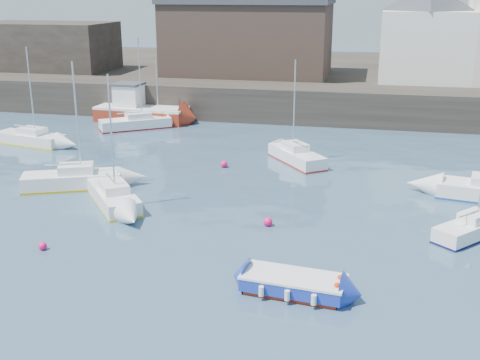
% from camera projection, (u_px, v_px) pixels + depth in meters
% --- Properties ---
extents(water, '(220.00, 220.00, 0.00)m').
position_uv_depth(water, '(166.00, 321.00, 21.24)').
color(water, '#2D4760').
rests_on(water, ground).
extents(quay_wall, '(90.00, 5.00, 3.00)m').
position_uv_depth(quay_wall, '(296.00, 103.00, 53.33)').
color(quay_wall, '#28231E').
rests_on(quay_wall, ground).
extents(land_strip, '(90.00, 32.00, 2.80)m').
position_uv_depth(land_strip, '(316.00, 77.00, 70.10)').
color(land_strip, '#28231E').
rests_on(land_strip, ground).
extents(bldg_east_d, '(11.14, 11.14, 8.95)m').
position_uv_depth(bldg_east_d, '(426.00, 32.00, 55.32)').
color(bldg_east_d, white).
rests_on(bldg_east_d, land_strip).
extents(warehouse, '(16.40, 10.40, 7.60)m').
position_uv_depth(warehouse, '(249.00, 36.00, 60.46)').
color(warehouse, '#3D2D26').
rests_on(warehouse, land_strip).
extents(bldg_west, '(14.00, 8.00, 5.00)m').
position_uv_depth(bldg_west, '(46.00, 46.00, 64.48)').
color(bldg_west, '#353028').
rests_on(bldg_west, land_strip).
extents(blue_dinghy, '(4.14, 2.29, 0.76)m').
position_uv_depth(blue_dinghy, '(293.00, 283.00, 23.03)').
color(blue_dinghy, maroon).
rests_on(blue_dinghy, ground).
extents(fishing_boat, '(8.25, 3.50, 5.36)m').
position_uv_depth(fishing_boat, '(139.00, 109.00, 53.01)').
color(fishing_boat, maroon).
rests_on(fishing_boat, ground).
extents(sailboat_a, '(5.93, 3.85, 7.37)m').
position_uv_depth(sailboat_a, '(73.00, 180.00, 35.26)').
color(sailboat_a, white).
rests_on(sailboat_a, ground).
extents(sailboat_b, '(4.76, 5.46, 7.11)m').
position_uv_depth(sailboat_b, '(113.00, 196.00, 32.67)').
color(sailboat_b, white).
rests_on(sailboat_b, ground).
extents(sailboat_c, '(3.88, 4.13, 5.66)m').
position_uv_depth(sailboat_c, '(472.00, 228.00, 28.32)').
color(sailboat_c, white).
rests_on(sailboat_c, ground).
extents(sailboat_e, '(5.88, 2.94, 7.24)m').
position_uv_depth(sailboat_e, '(30.00, 138.00, 45.21)').
color(sailboat_e, white).
rests_on(sailboat_e, ground).
extents(sailboat_f, '(4.51, 5.19, 6.82)m').
position_uv_depth(sailboat_f, '(296.00, 156.00, 40.43)').
color(sailboat_f, white).
rests_on(sailboat_f, ground).
extents(sailboat_h, '(5.85, 4.91, 7.53)m').
position_uv_depth(sailboat_h, '(136.00, 123.00, 50.24)').
color(sailboat_h, white).
rests_on(sailboat_h, ground).
extents(buoy_near, '(0.38, 0.38, 0.38)m').
position_uv_depth(buoy_near, '(43.00, 250.00, 27.04)').
color(buoy_near, '#FF1064').
rests_on(buoy_near, ground).
extents(buoy_mid, '(0.45, 0.45, 0.45)m').
position_uv_depth(buoy_mid, '(268.00, 226.00, 29.77)').
color(buoy_mid, '#FF1064').
rests_on(buoy_mid, ground).
extents(buoy_far, '(0.46, 0.46, 0.46)m').
position_uv_depth(buoy_far, '(224.00, 167.00, 39.51)').
color(buoy_far, '#FF1064').
rests_on(buoy_far, ground).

